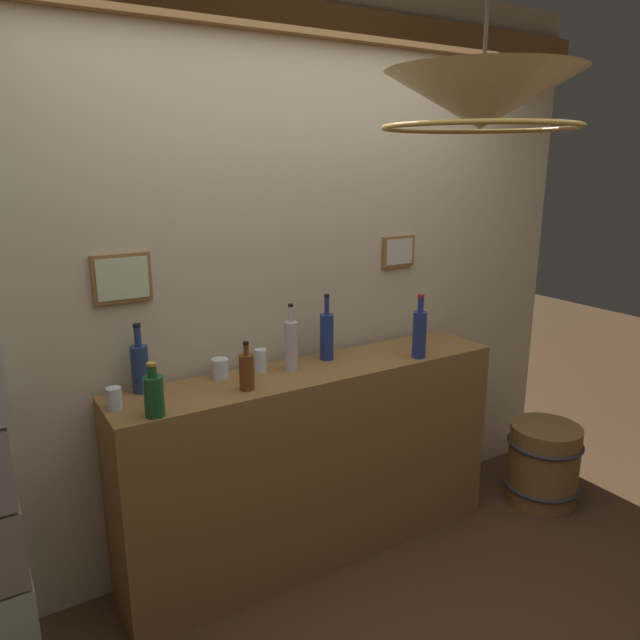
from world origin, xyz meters
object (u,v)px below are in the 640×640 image
liquor_bottle_tequila (140,367)px  liquor_bottle_bourbon (419,333)px  liquor_bottle_vermouth (247,371)px  liquor_bottle_amaro (154,395)px  liquor_bottle_brandy (327,335)px  pendant_lamp (481,102)px  liquor_bottle_rye (291,345)px  glass_tumbler_shot (220,368)px  glass_tumbler_rocks (114,398)px  glass_tumbler_highball (261,360)px  wooden_barrel (543,463)px

liquor_bottle_tequila → liquor_bottle_bourbon: 1.33m
liquor_bottle_vermouth → liquor_bottle_amaro: 0.42m
liquor_bottle_brandy → liquor_bottle_bourbon: size_ratio=1.02×
pendant_lamp → liquor_bottle_amaro: bearing=143.4°
liquor_bottle_vermouth → liquor_bottle_rye: 0.31m
liquor_bottle_bourbon → glass_tumbler_shot: 0.99m
glass_tumbler_shot → liquor_bottle_brandy: bearing=-2.7°
liquor_bottle_rye → glass_tumbler_rocks: size_ratio=3.65×
liquor_bottle_rye → glass_tumbler_highball: bearing=156.6°
liquor_bottle_tequila → liquor_bottle_vermouth: (0.39, -0.21, -0.03)m
wooden_barrel → glass_tumbler_rocks: bearing=172.8°
liquor_bottle_brandy → liquor_bottle_vermouth: bearing=-161.7°
liquor_bottle_brandy → pendant_lamp: 1.36m
liquor_bottle_amaro → glass_tumbler_highball: (0.57, 0.24, -0.03)m
liquor_bottle_rye → pendant_lamp: size_ratio=0.50×
wooden_barrel → pendant_lamp: bearing=-156.4°
glass_tumbler_highball → glass_tumbler_shot: 0.19m
liquor_bottle_brandy → glass_tumbler_shot: size_ratio=3.67×
glass_tumbler_shot → pendant_lamp: (0.55, -0.95, 1.08)m
pendant_lamp → glass_tumbler_highball: bearing=111.0°
liquor_bottle_vermouth → glass_tumbler_highball: size_ratio=1.98×
liquor_bottle_tequila → glass_tumbler_shot: bearing=-2.9°
glass_tumbler_rocks → glass_tumbler_shot: 0.50m
liquor_bottle_rye → glass_tumbler_shot: bearing=166.8°
liquor_bottle_rye → liquor_bottle_tequila: bearing=172.1°
liquor_bottle_brandy → liquor_bottle_bourbon: (0.41, -0.22, 0.01)m
liquor_bottle_rye → glass_tumbler_highball: size_ratio=2.95×
glass_tumbler_shot → liquor_bottle_vermouth: bearing=-77.3°
liquor_bottle_bourbon → glass_tumbler_shot: bearing=165.8°
glass_tumbler_highball → liquor_bottle_rye: bearing=-23.4°
liquor_bottle_tequila → liquor_bottle_rye: (0.67, -0.09, 0.01)m
liquor_bottle_brandy → glass_tumbler_shot: (-0.55, 0.03, -0.08)m
liquor_bottle_vermouth → liquor_bottle_amaro: liquor_bottle_amaro is taller
glass_tumbler_shot → pendant_lamp: bearing=-59.8°
liquor_bottle_brandy → wooden_barrel: liquor_bottle_brandy is taller
liquor_bottle_vermouth → liquor_bottle_bourbon: liquor_bottle_bourbon is taller
glass_tumbler_shot → liquor_bottle_tequila: bearing=177.1°
liquor_bottle_vermouth → glass_tumbler_rocks: bearing=171.0°
liquor_bottle_vermouth → glass_tumbler_shot: (-0.04, 0.19, -0.04)m
glass_tumbler_highball → pendant_lamp: 1.46m
glass_tumbler_highball → glass_tumbler_shot: size_ratio=1.21×
liquor_bottle_tequila → liquor_bottle_rye: 0.68m
liquor_bottle_vermouth → liquor_bottle_brandy: 0.54m
wooden_barrel → liquor_bottle_bourbon: bearing=169.7°
glass_tumbler_rocks → liquor_bottle_brandy: bearing=4.5°
liquor_bottle_tequila → glass_tumbler_highball: bearing=-3.8°
liquor_bottle_amaro → glass_tumbler_rocks: 0.20m
liquor_bottle_tequila → glass_tumbler_shot: (0.35, -0.02, -0.07)m
liquor_bottle_vermouth → glass_tumbler_highball: 0.23m
glass_tumbler_rocks → glass_tumbler_shot: bearing=12.5°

